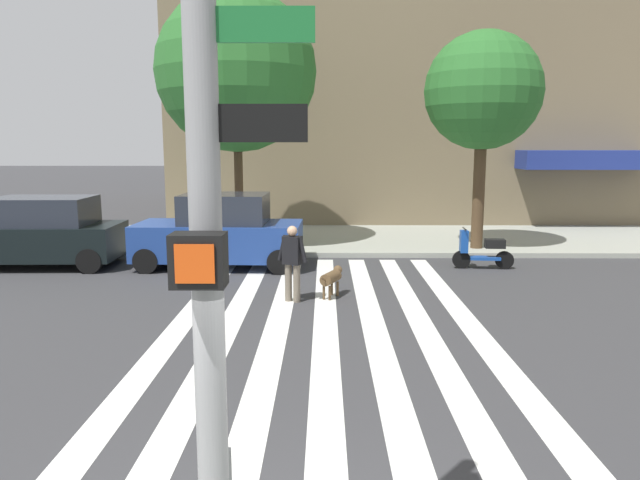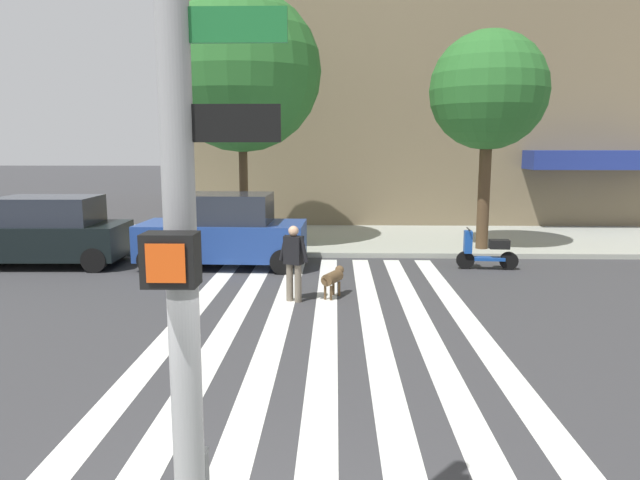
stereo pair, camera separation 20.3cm
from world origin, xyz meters
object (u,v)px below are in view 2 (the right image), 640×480
parked_car_near_curb (46,232)px  street_tree_nearest (241,72)px  traffic_light_pole (174,109)px  dog_on_leash (333,277)px  parked_car_behind_first (224,232)px  street_tree_middle (488,91)px  pedestrian_dog_walker (294,259)px  parked_scooter (487,252)px

parked_car_near_curb → street_tree_nearest: size_ratio=0.56×
traffic_light_pole → dog_on_leash: 9.97m
parked_car_behind_first → street_tree_middle: size_ratio=0.69×
street_tree_nearest → pedestrian_dog_walker: 8.06m
pedestrian_dog_walker → parked_car_behind_first: bearing=121.0°
traffic_light_pole → street_tree_middle: street_tree_middle is taller
street_tree_middle → parked_car_behind_first: bearing=-163.9°
street_tree_middle → traffic_light_pole: bearing=-109.9°
parked_car_behind_first → traffic_light_pole: bearing=-80.2°
traffic_light_pole → parked_scooter: size_ratio=3.55×
pedestrian_dog_walker → dog_on_leash: pedestrian_dog_walker is taller
street_tree_middle → pedestrian_dog_walker: 8.84m
traffic_light_pole → dog_on_leash: size_ratio=5.98×
parked_scooter → street_tree_nearest: street_tree_nearest is taller
parked_car_near_curb → parked_car_behind_first: bearing=-0.0°
parked_car_near_curb → dog_on_leash: (7.96, -3.22, -0.49)m
street_tree_middle → dog_on_leash: size_ratio=6.70×
parked_car_near_curb → pedestrian_dog_walker: size_ratio=2.68×
parked_car_near_curb → parked_car_behind_first: size_ratio=0.97×
dog_on_leash → parked_car_behind_first: bearing=132.9°
parked_car_near_curb → street_tree_nearest: street_tree_nearest is taller
traffic_light_pole → parked_car_behind_first: bearing=99.8°
street_tree_nearest → parked_scooter: bearing=-22.6°
parked_car_near_curb → street_tree_middle: bearing=9.9°
street_tree_middle → parked_car_near_curb: bearing=-170.1°
parked_car_near_curb → traffic_light_pole: bearing=-60.6°
street_tree_nearest → pedestrian_dog_walker: (2.03, -6.31, -4.60)m
traffic_light_pole → street_tree_nearest: 15.65m
pedestrian_dog_walker → street_tree_middle: bearing=46.9°
parked_car_behind_first → parked_car_near_curb: bearing=180.0°
dog_on_leash → street_tree_middle: bearing=49.8°
parked_car_near_curb → street_tree_nearest: 7.37m
pedestrian_dog_walker → street_tree_nearest: bearing=107.8°
street_tree_nearest → dog_on_leash: size_ratio=8.08×
street_tree_nearest → street_tree_middle: size_ratio=1.21×
parked_scooter → pedestrian_dog_walker: bearing=-145.6°
traffic_light_pole → parked_car_near_curb: size_ratio=1.32×
parked_car_near_curb → dog_on_leash: bearing=-22.1°
traffic_light_pole → street_tree_nearest: size_ratio=0.74×
parked_car_behind_first → street_tree_nearest: bearing=87.3°
parked_car_near_curb → pedestrian_dog_walker: 7.97m
traffic_light_pole → parked_car_behind_first: (-2.20, 12.67, -2.57)m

